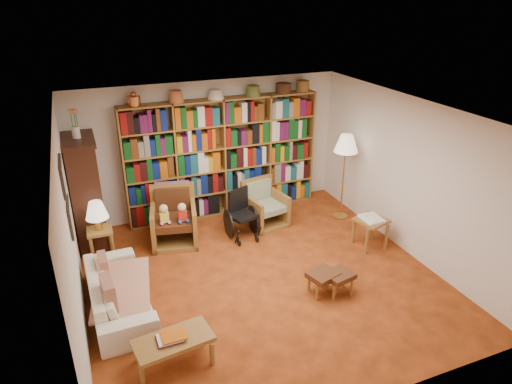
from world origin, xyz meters
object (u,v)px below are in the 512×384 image
side_table_lamp (101,238)px  coffee_table (173,342)px  footstool_a (323,276)px  sofa (118,291)px  floor_lamp (346,147)px  armchair_sage (264,207)px  wheelchair (241,215)px  footstool_b (339,277)px  armchair_leather (173,219)px  side_table_papers (371,224)px

side_table_lamp → coffee_table: 2.63m
footstool_a → sofa: bearing=164.9°
coffee_table → sofa: bearing=110.4°
floor_lamp → footstool_a: size_ratio=3.40×
sofa → armchair_sage: size_ratio=2.23×
sofa → wheelchair: (2.22, 1.28, 0.11)m
armchair_sage → floor_lamp: 1.83m
side_table_lamp → footstool_a: bearing=-36.0°
sofa → floor_lamp: floor_lamp is taller
wheelchair → footstool_b: wheelchair is taller
footstool_a → footstool_b: 0.23m
footstool_a → armchair_sage: bearing=88.6°
footstool_b → floor_lamp: bearing=57.7°
armchair_sage → floor_lamp: bearing=-13.2°
floor_lamp → coffee_table: floor_lamp is taller
armchair_leather → coffee_table: armchair_leather is taller
wheelchair → sofa: bearing=-150.1°
floor_lamp → side_table_lamp: bearing=178.7°
wheelchair → armchair_leather: bearing=166.1°
side_table_lamp → armchair_sage: (2.86, 0.24, -0.09)m
side_table_papers → coffee_table: size_ratio=0.61×
sofa → coffee_table: sofa is taller
footstool_a → footstool_b: bearing=-20.5°
floor_lamp → footstool_a: floor_lamp is taller
floor_lamp → coffee_table: 4.61m
side_table_lamp → side_table_papers: bearing=-16.0°
floor_lamp → wheelchair: bearing=178.3°
wheelchair → floor_lamp: (1.98, -0.06, 1.01)m
side_table_lamp → armchair_leather: armchair_leather is taller
armchair_sage → footstool_b: bearing=-86.1°
sofa → footstool_b: size_ratio=4.13×
armchair_leather → footstool_a: armchair_leather is taller
footstool_a → coffee_table: size_ratio=0.51×
armchair_sage → side_table_papers: (1.32, -1.44, 0.11)m
side_table_papers → footstool_a: bearing=-148.4°
side_table_papers → armchair_sage: bearing=132.5°
side_table_lamp → footstool_b: side_table_lamp is taller
wheelchair → footstool_b: bearing=-71.4°
floor_lamp → footstool_b: 2.65m
armchair_sage → armchair_leather: bearing=180.0°
wheelchair → footstool_a: (0.49, -2.00, -0.10)m
armchair_leather → armchair_sage: bearing=-0.0°
sofa → side_table_lamp: (-0.10, 1.31, 0.14)m
armchair_leather → footstool_b: armchair_leather is taller
footstool_b → coffee_table: 2.49m
wheelchair → side_table_papers: bearing=-32.0°
footstool_a → coffee_table: (-2.24, -0.53, 0.03)m
sofa → side_table_lamp: bearing=2.3°
armchair_leather → footstool_b: 2.99m
floor_lamp → armchair_leather: bearing=173.8°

